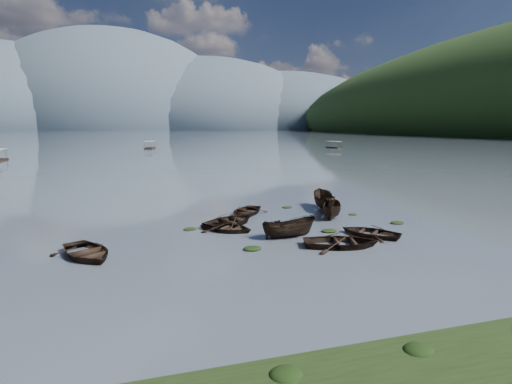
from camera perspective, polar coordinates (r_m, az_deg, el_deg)
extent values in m
plane|color=#545D69|center=(26.30, 7.42, -8.45)|extent=(2400.00, 2400.00, 0.00)
ellipsoid|color=#475666|center=(956.13, -31.71, 7.58)|extent=(520.00, 520.00, 280.00)
ellipsoid|color=#475666|center=(924.26, -19.57, 8.42)|extent=(520.00, 520.00, 340.00)
ellipsoid|color=#475666|center=(935.06, -7.10, 8.89)|extent=(520.00, 520.00, 260.00)
ellipsoid|color=#475666|center=(980.20, 3.47, 8.96)|extent=(520.00, 520.00, 220.00)
imported|color=black|center=(27.23, -23.01, -8.52)|extent=(5.34, 5.96, 1.02)
imported|color=black|center=(33.11, -3.63, -4.64)|extent=(6.05, 5.53, 1.02)
imported|color=black|center=(29.48, 4.72, -6.43)|extent=(4.34, 1.92, 1.63)
imported|color=black|center=(30.97, 15.96, -5.99)|extent=(5.18, 5.34, 0.90)
imported|color=black|center=(27.72, 12.10, -7.65)|extent=(5.87, 4.88, 1.05)
imported|color=black|center=(36.21, 10.79, -3.56)|extent=(3.51, 4.52, 1.65)
imported|color=black|center=(31.17, -4.16, -5.54)|extent=(5.17, 5.10, 0.88)
imported|color=black|center=(36.71, -1.47, -3.22)|extent=(5.42, 5.70, 0.96)
imported|color=black|center=(39.60, 9.61, -2.41)|extent=(3.17, 5.29, 1.92)
ellipsoid|color=black|center=(26.49, -0.52, -8.24)|extent=(1.22, 1.00, 0.27)
ellipsoid|color=black|center=(31.49, -1.98, -5.36)|extent=(0.94, 0.75, 0.21)
ellipsoid|color=black|center=(31.29, 10.40, -5.61)|extent=(1.23, 0.99, 0.27)
ellipsoid|color=black|center=(37.57, 13.65, -3.19)|extent=(0.83, 0.70, 0.18)
ellipsoid|color=black|center=(35.35, 19.51, -4.26)|extent=(1.16, 0.92, 0.24)
ellipsoid|color=black|center=(31.80, -9.41, -5.34)|extent=(1.05, 0.85, 0.22)
ellipsoid|color=black|center=(34.72, 6.10, -4.01)|extent=(0.86, 0.72, 0.18)
ellipsoid|color=black|center=(39.72, 4.48, -2.27)|extent=(1.03, 0.82, 0.22)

